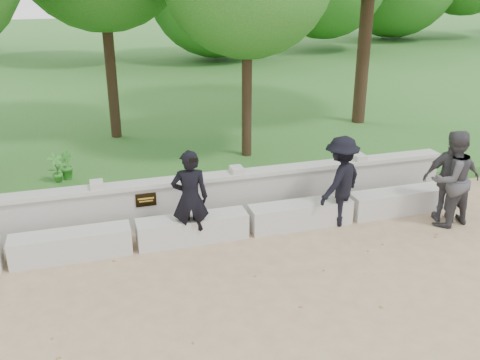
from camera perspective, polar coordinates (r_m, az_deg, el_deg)
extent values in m
plane|color=tan|center=(7.61, -9.53, -13.85)|extent=(80.00, 80.00, 0.00)
cube|color=#2C5C21|center=(20.65, -14.95, 8.98)|extent=(40.00, 22.00, 0.25)
cube|color=#B9B6AE|center=(9.11, -17.55, -6.62)|extent=(1.90, 0.45, 0.45)
cube|color=#B9B6AE|center=(9.24, -5.08, -5.20)|extent=(1.90, 0.45, 0.45)
cube|color=#B9B6AE|center=(9.79, 6.47, -3.67)|extent=(1.90, 0.45, 0.45)
cube|color=#B9B6AE|center=(10.68, 16.41, -2.22)|extent=(1.90, 0.45, 0.45)
cube|color=#AEABA4|center=(9.67, -11.79, -3.12)|extent=(12.50, 0.25, 0.82)
cube|color=#B9B6AE|center=(9.50, -12.00, -0.65)|extent=(12.50, 0.35, 0.08)
cube|color=black|center=(9.48, -10.00, -2.10)|extent=(0.36, 0.02, 0.24)
imported|color=black|center=(8.88, -5.35, -1.97)|extent=(0.66, 0.49, 1.68)
cube|color=black|center=(8.29, -5.06, 2.12)|extent=(0.14, 0.04, 0.07)
imported|color=#3A393E|center=(10.24, 21.57, 0.12)|extent=(0.97, 0.82, 1.78)
imported|color=black|center=(9.75, 10.68, -0.12)|extent=(1.24, 1.10, 1.66)
imported|color=#3D3E42|center=(10.42, 21.57, 0.21)|extent=(1.07, 0.70, 1.70)
cylinder|color=#382619|center=(14.14, -13.69, 12.26)|extent=(0.27, 0.27, 3.96)
cylinder|color=#382619|center=(12.31, 0.74, 10.22)|extent=(0.23, 0.23, 3.40)
cylinder|color=#382619|center=(15.49, 13.27, 15.69)|extent=(0.36, 0.36, 5.37)
imported|color=#37832C|center=(11.62, -19.00, 1.25)|extent=(0.41, 0.37, 0.64)
imported|color=#37832C|center=(11.78, -18.08, 1.51)|extent=(0.35, 0.39, 0.59)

